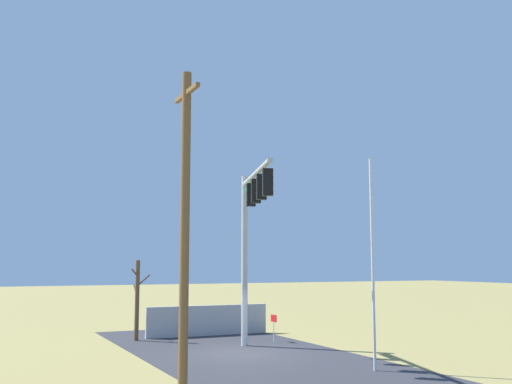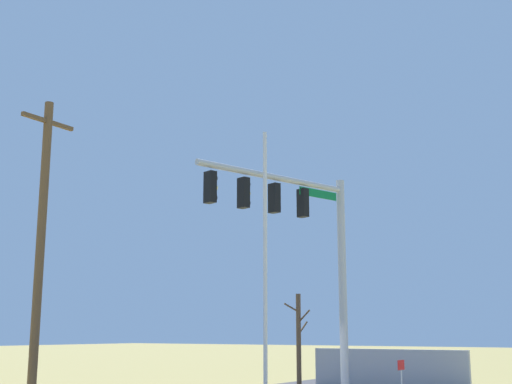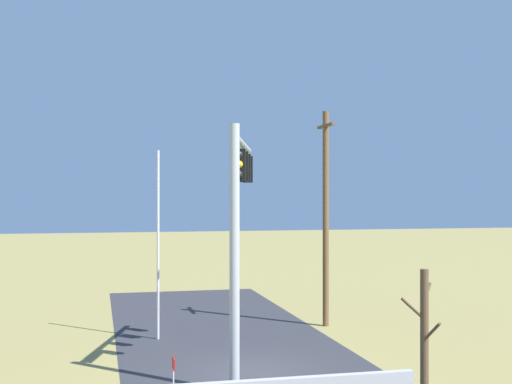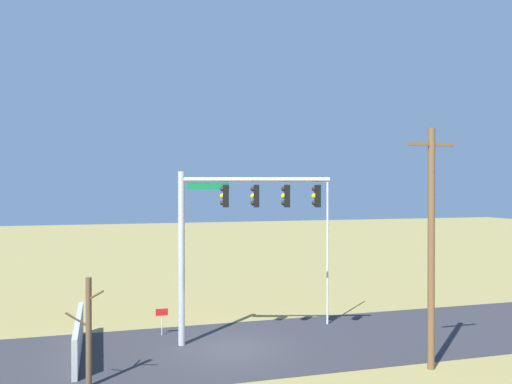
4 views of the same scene
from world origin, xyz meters
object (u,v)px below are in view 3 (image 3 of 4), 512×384
at_px(bare_tree, 424,345).
at_px(open_sign, 173,369).
at_px(utility_pole, 326,215).
at_px(flagpole, 158,245).
at_px(signal_mast, 240,199).

xyz_separation_m(bare_tree, open_sign, (-3.06, -5.59, -1.01)).
xyz_separation_m(utility_pole, bare_tree, (12.17, -1.73, -2.73)).
distance_m(utility_pole, bare_tree, 12.59).
height_order(flagpole, utility_pole, utility_pole).
bearing_deg(signal_mast, flagpole, -160.07).
bearing_deg(utility_pole, flagpole, -81.54).
distance_m(flagpole, bare_tree, 12.43).
bearing_deg(open_sign, flagpole, 177.92).
height_order(flagpole, open_sign, flagpole).
bearing_deg(flagpole, open_sign, -2.08).
xyz_separation_m(signal_mast, utility_pole, (-6.58, 5.03, -0.70)).
bearing_deg(open_sign, signal_mast, 137.79).
relative_size(utility_pole, open_sign, 7.33).
height_order(utility_pole, bare_tree, utility_pole).
relative_size(signal_mast, flagpole, 1.04).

